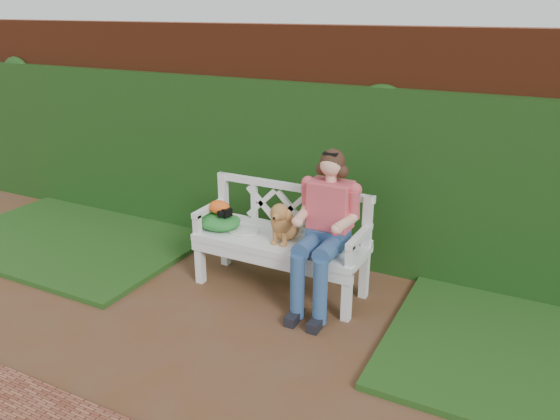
% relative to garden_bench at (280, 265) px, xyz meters
% --- Properties ---
extents(ground, '(60.00, 60.00, 0.00)m').
position_rel_garden_bench_xyz_m(ground, '(-0.04, -0.89, -0.24)').
color(ground, '#583218').
extents(brick_wall, '(10.00, 0.30, 2.20)m').
position_rel_garden_bench_xyz_m(brick_wall, '(-0.04, 1.01, 0.86)').
color(brick_wall, '#642712').
rests_on(brick_wall, ground).
extents(ivy_hedge, '(10.00, 0.18, 1.70)m').
position_rel_garden_bench_xyz_m(ivy_hedge, '(-0.04, 0.79, 0.61)').
color(ivy_hedge, '#1E3E14').
rests_on(ivy_hedge, ground).
extents(grass_left, '(2.60, 2.00, 0.05)m').
position_rel_garden_bench_xyz_m(grass_left, '(-2.44, 0.01, -0.21)').
color(grass_left, black).
rests_on(grass_left, ground).
extents(garden_bench, '(1.59, 0.63, 0.48)m').
position_rel_garden_bench_xyz_m(garden_bench, '(0.00, 0.00, 0.00)').
color(garden_bench, white).
rests_on(garden_bench, ground).
extents(seated_woman, '(0.60, 0.76, 1.25)m').
position_rel_garden_bench_xyz_m(seated_woman, '(0.44, -0.02, 0.39)').
color(seated_woman, red).
rests_on(seated_woman, ground).
extents(dog, '(0.31, 0.38, 0.37)m').
position_rel_garden_bench_xyz_m(dog, '(0.04, -0.00, 0.42)').
color(dog, '#AA754A').
rests_on(dog, garden_bench).
extents(tennis_racket, '(0.57, 0.33, 0.03)m').
position_rel_garden_bench_xyz_m(tennis_racket, '(-0.39, -0.00, 0.25)').
color(tennis_racket, white).
rests_on(tennis_racket, garden_bench).
extents(green_bag, '(0.49, 0.45, 0.14)m').
position_rel_garden_bench_xyz_m(green_bag, '(-0.60, -0.03, 0.31)').
color(green_bag, '#16721D').
rests_on(green_bag, garden_bench).
extents(camera_item, '(0.13, 0.12, 0.07)m').
position_rel_garden_bench_xyz_m(camera_item, '(-0.53, -0.03, 0.41)').
color(camera_item, black).
rests_on(camera_item, green_bag).
extents(baseball_glove, '(0.23, 0.19, 0.13)m').
position_rel_garden_bench_xyz_m(baseball_glove, '(-0.60, -0.02, 0.44)').
color(baseball_glove, '#F45C18').
rests_on(baseball_glove, green_bag).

